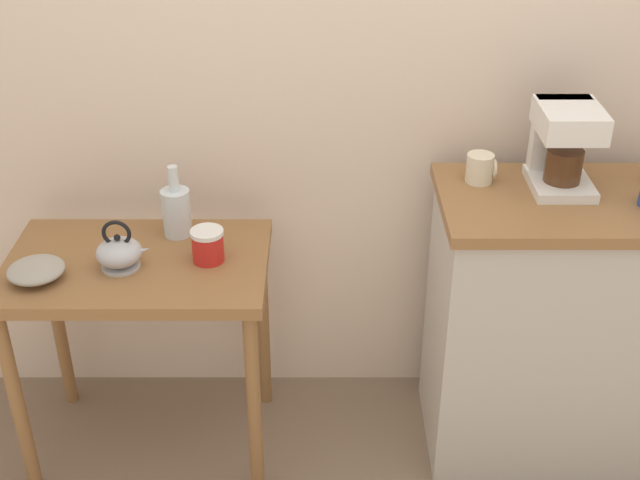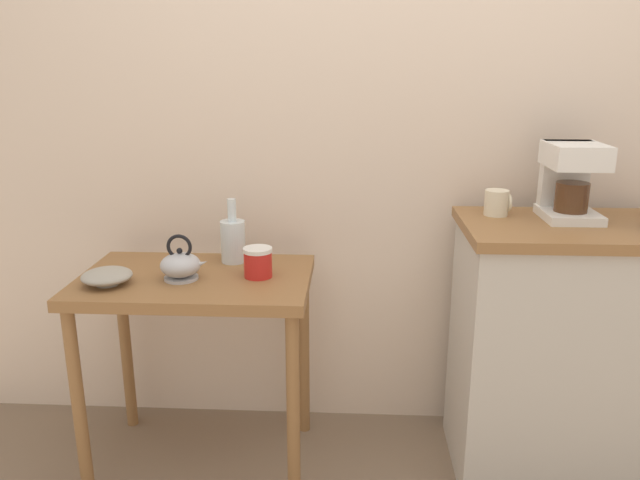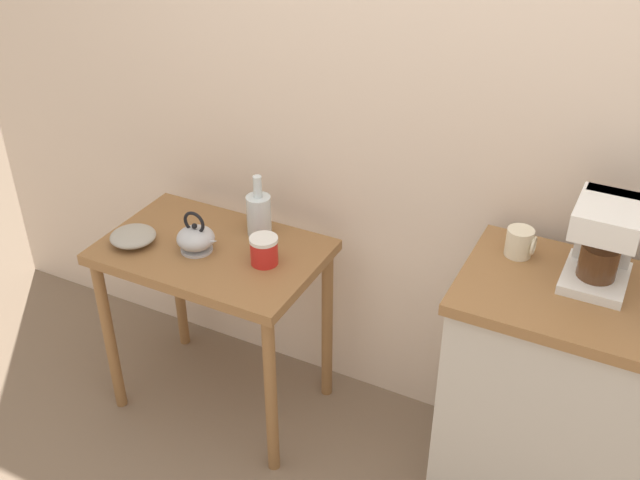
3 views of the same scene
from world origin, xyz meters
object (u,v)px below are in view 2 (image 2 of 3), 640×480
object	(u,v)px
canister_enamel	(258,262)
mug_small_cream	(497,203)
bowl_stoneware	(107,276)
glass_carafe_vase	(233,240)
coffee_maker	(571,177)
teakettle	(181,265)

from	to	relation	value
canister_enamel	mug_small_cream	xyz separation A→B (m)	(0.83, 0.15, 0.19)
bowl_stoneware	glass_carafe_vase	distance (m)	0.46
bowl_stoneware	coffee_maker	bearing A→B (deg)	8.42
mug_small_cream	teakettle	bearing A→B (deg)	-170.19
glass_carafe_vase	canister_enamel	size ratio (longest dim) A/B	2.29
teakettle	canister_enamel	xyz separation A→B (m)	(0.26, 0.04, 0.00)
teakettle	canister_enamel	bearing A→B (deg)	8.67
teakettle	glass_carafe_vase	bearing A→B (deg)	54.98
glass_carafe_vase	coffee_maker	distance (m)	1.21
bowl_stoneware	canister_enamel	world-z (taller)	canister_enamel
canister_enamel	mug_small_cream	distance (m)	0.86
mug_small_cream	glass_carafe_vase	bearing A→B (deg)	179.18
bowl_stoneware	coffee_maker	world-z (taller)	coffee_maker
bowl_stoneware	mug_small_cream	bearing A→B (deg)	10.90
glass_carafe_vase	canister_enamel	xyz separation A→B (m)	(0.12, -0.16, -0.03)
bowl_stoneware	mug_small_cream	size ratio (longest dim) A/B	1.85
canister_enamel	coffee_maker	xyz separation A→B (m)	(1.06, 0.12, 0.28)
bowl_stoneware	mug_small_cream	distance (m)	1.36
coffee_maker	mug_small_cream	world-z (taller)	coffee_maker
bowl_stoneware	glass_carafe_vase	bearing A→B (deg)	35.57
glass_carafe_vase	coffee_maker	world-z (taller)	coffee_maker
bowl_stoneware	mug_small_cream	xyz separation A→B (m)	(1.32, 0.25, 0.21)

